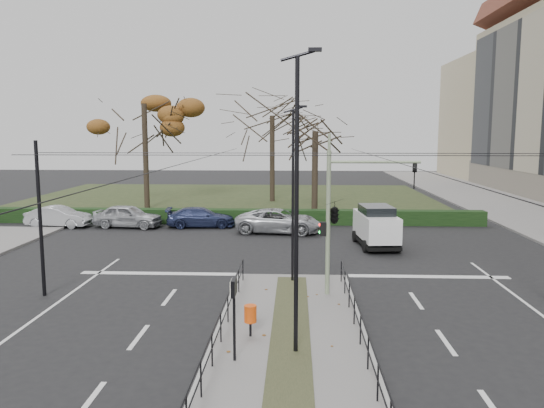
{
  "coord_description": "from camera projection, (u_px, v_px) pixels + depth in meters",
  "views": [
    {
      "loc": [
        0.13,
        -17.51,
        6.3
      ],
      "look_at": [
        -1.0,
        7.79,
        2.86
      ],
      "focal_mm": 35.0,
      "sensor_mm": 36.0,
      "label": 1
    }
  ],
  "objects": [
    {
      "name": "hedge",
      "position": [
        207.0,
        216.0,
        36.8
      ],
      "size": [
        38.0,
        1.0,
        1.0
      ],
      "primitive_type": "cube",
      "color": "black",
      "rests_on": "ground"
    },
    {
      "name": "traffic_light",
      "position": [
        337.0,
        212.0,
        19.91
      ],
      "size": [
        3.77,
        2.1,
        5.49
      ],
      "color": "gray",
      "rests_on": "median_island"
    },
    {
      "name": "ground",
      "position": [
        291.0,
        317.0,
        18.19
      ],
      "size": [
        140.0,
        140.0,
        0.0
      ],
      "primitive_type": "plane",
      "color": "black",
      "rests_on": "ground"
    },
    {
      "name": "parked_car_third",
      "position": [
        201.0,
        217.0,
        35.39
      ],
      "size": [
        4.73,
        2.34,
        1.32
      ],
      "primitive_type": "imported",
      "rotation": [
        0.0,
        0.0,
        1.68
      ],
      "color": "#21284D",
      "rests_on": "ground"
    },
    {
      "name": "median_island",
      "position": [
        290.0,
        344.0,
        15.7
      ],
      "size": [
        4.4,
        15.0,
        0.14
      ],
      "primitive_type": "cube",
      "color": "slate",
      "rests_on": "ground"
    },
    {
      "name": "parked_car_second",
      "position": [
        59.0,
        217.0,
        35.38
      ],
      "size": [
        4.32,
        1.74,
        1.4
      ],
      "primitive_type": "imported",
      "rotation": [
        0.0,
        0.0,
        1.51
      ],
      "color": "#A8ABB0",
      "rests_on": "ground"
    },
    {
      "name": "info_panel",
      "position": [
        234.0,
        296.0,
        14.18
      ],
      "size": [
        0.13,
        0.6,
        2.29
      ],
      "color": "black",
      "rests_on": "median_island"
    },
    {
      "name": "median_railing",
      "position": [
        290.0,
        316.0,
        15.48
      ],
      "size": [
        4.14,
        13.24,
        0.92
      ],
      "color": "black",
      "rests_on": "median_island"
    },
    {
      "name": "parked_car_first",
      "position": [
        128.0,
        216.0,
        35.22
      ],
      "size": [
        4.68,
        2.29,
        1.54
      ],
      "primitive_type": "imported",
      "rotation": [
        0.0,
        0.0,
        1.46
      ],
      "color": "#A8ABB0",
      "rests_on": "ground"
    },
    {
      "name": "streetlamp_median_near",
      "position": [
        297.0,
        203.0,
        14.43
      ],
      "size": [
        0.7,
        0.14,
        8.36
      ],
      "color": "black",
      "rests_on": "median_island"
    },
    {
      "name": "rust_tree",
      "position": [
        144.0,
        104.0,
        42.45
      ],
      "size": [
        7.9,
        7.9,
        11.14
      ],
      "color": "black",
      "rests_on": "park"
    },
    {
      "name": "streetlamp_median_far",
      "position": [
        293.0,
        193.0,
        21.65
      ],
      "size": [
        0.6,
        0.12,
        7.23
      ],
      "color": "black",
      "rests_on": "median_island"
    },
    {
      "name": "bare_tree_near",
      "position": [
        315.0,
        138.0,
        37.83
      ],
      "size": [
        5.07,
        5.07,
        8.33
      ],
      "color": "black",
      "rests_on": "park"
    },
    {
      "name": "white_van",
      "position": [
        376.0,
        225.0,
        29.19
      ],
      "size": [
        2.27,
        4.38,
        2.3
      ],
      "color": "white",
      "rests_on": "ground"
    },
    {
      "name": "sidewalk_east",
      "position": [
        537.0,
        217.0,
        39.16
      ],
      "size": [
        8.0,
        90.0,
        0.14
      ],
      "primitive_type": "cube",
      "color": "slate",
      "rests_on": "ground"
    },
    {
      "name": "catenary",
      "position": [
        292.0,
        212.0,
        19.33
      ],
      "size": [
        20.0,
        34.0,
        6.0
      ],
      "color": "black",
      "rests_on": "ground"
    },
    {
      "name": "bare_tree_center",
      "position": [
        272.0,
        122.0,
        47.11
      ],
      "size": [
        8.3,
        8.3,
        10.19
      ],
      "color": "black",
      "rests_on": "park"
    },
    {
      "name": "park",
      "position": [
        231.0,
        199.0,
        50.12
      ],
      "size": [
        38.0,
        26.0,
        0.1
      ],
      "primitive_type": "cube",
      "color": "#243118",
      "rests_on": "ground"
    },
    {
      "name": "litter_bin",
      "position": [
        250.0,
        314.0,
        16.03
      ],
      "size": [
        0.38,
        0.38,
        0.97
      ],
      "color": "black",
      "rests_on": "median_island"
    },
    {
      "name": "parked_car_fourth",
      "position": [
        279.0,
        221.0,
        33.36
      ],
      "size": [
        5.66,
        3.1,
        1.5
      ],
      "primitive_type": "imported",
      "rotation": [
        0.0,
        0.0,
        1.46
      ],
      "color": "#A8ABB0",
      "rests_on": "ground"
    }
  ]
}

